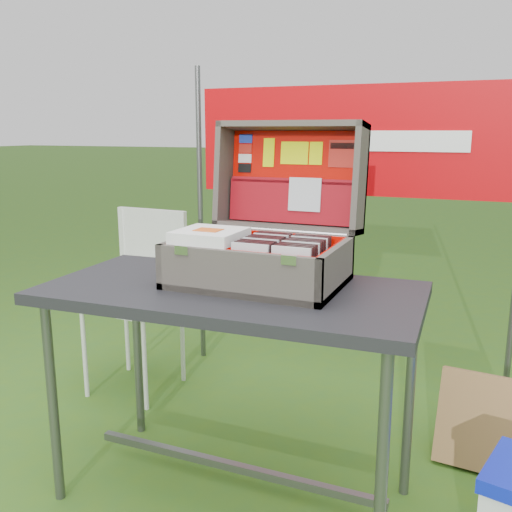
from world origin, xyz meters
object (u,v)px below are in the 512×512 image
at_px(table, 232,395).
at_px(suitcase, 265,203).
at_px(cardboard_box, 485,423).
at_px(chair, 133,304).

xyz_separation_m(table, suitcase, (0.07, 0.14, 0.69)).
bearing_deg(cardboard_box, chair, -176.22).
distance_m(table, suitcase, 0.71).
distance_m(table, chair, 1.07).
bearing_deg(cardboard_box, table, -140.59).
relative_size(chair, cardboard_box, 2.42).
bearing_deg(suitcase, cardboard_box, 28.53).
bearing_deg(table, chair, 141.54).
relative_size(suitcase, chair, 0.62).
height_order(suitcase, chair, suitcase).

